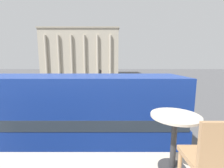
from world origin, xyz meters
TOP-DOWN VIEW (x-y plane):
  - double_decker_bus at (-2.65, 4.35)m, footprint 11.25×2.66m
  - cafe_dining_table at (0.76, -0.35)m, footprint 0.60×0.60m
  - cafe_chair_0 at (0.88, -0.89)m, footprint 0.40×0.40m
  - plaza_building_left at (-12.41, 58.95)m, footprint 30.10×11.30m
  - traffic_light_near at (4.05, 10.62)m, footprint 0.42×0.24m
  - traffic_light_mid at (-1.04, 15.71)m, footprint 0.42×0.24m
  - traffic_light_far at (-2.02, 23.06)m, footprint 0.42×0.24m
  - pedestrian_white at (-5.08, 26.06)m, footprint 0.32×0.32m
  - pedestrian_grey at (7.87, 30.74)m, footprint 0.32×0.32m
  - pedestrian_black at (-3.49, 20.54)m, footprint 0.32×0.32m

SIDE VIEW (x-z plane):
  - pedestrian_grey at x=7.87m, z-range 0.11..1.72m
  - pedestrian_white at x=-5.08m, z-range 0.12..1.74m
  - pedestrian_black at x=-3.49m, z-range 0.12..1.79m
  - traffic_light_mid at x=-1.04m, z-range 0.53..3.91m
  - traffic_light_near at x=4.05m, z-range 0.55..4.05m
  - double_decker_bus at x=-2.65m, z-range 0.23..4.48m
  - traffic_light_far at x=-2.02m, z-range 0.56..4.16m
  - cafe_chair_0 at x=0.88m, z-range 3.53..4.44m
  - cafe_dining_table at x=0.76m, z-range 3.64..4.37m
  - plaza_building_left at x=-12.41m, z-range 0.00..17.41m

